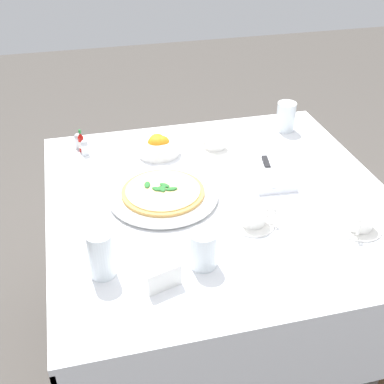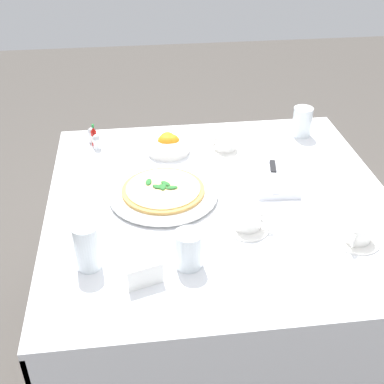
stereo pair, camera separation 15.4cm
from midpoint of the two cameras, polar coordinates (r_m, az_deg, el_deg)
The scene contains 17 objects.
ground_plane at distance 2.07m, azimuth 0.32°, elevation -18.12°, with size 8.00×8.00×0.00m, color #4C4742.
dining_table at distance 1.64m, azimuth 0.39°, elevation -4.69°, with size 1.05×1.05×0.75m.
pizza_plate at distance 1.55m, azimuth -6.11°, elevation -0.46°, with size 0.33×0.33×0.02m.
pizza at distance 1.54m, azimuth -6.15°, elevation -0.03°, with size 0.25×0.25×0.02m.
coffee_cup_right_edge at distance 1.46m, azimuth 15.49°, elevation -3.28°, with size 0.13×0.13×0.06m.
coffee_cup_near_right at distance 1.81m, azimuth 0.09°, elevation 5.54°, with size 0.13×0.13×0.06m.
coffee_cup_far_left at distance 1.43m, azimuth 3.82°, elevation -2.73°, with size 0.13×0.13×0.07m.
water_glass_back_corner at distance 1.28m, azimuth -13.62°, elevation -7.19°, with size 0.06×0.06×0.13m.
water_glass_near_left at distance 1.96m, azimuth 8.26°, elevation 8.13°, with size 0.07×0.07×0.11m.
water_glass_far_right at distance 1.28m, azimuth -2.20°, elevation -6.79°, with size 0.07×0.07×0.10m.
napkin_folded at distance 1.66m, azimuth 5.95°, elevation 2.01°, with size 0.23×0.15×0.02m.
dinner_knife at distance 1.65m, azimuth 5.99°, elevation 2.38°, with size 0.20×0.06×0.01m.
citrus_bowl at distance 1.79m, azimuth -6.31°, elevation 5.12°, with size 0.15×0.15×0.07m.
hot_sauce_bottle at distance 1.85m, azimuth -14.72°, elevation 5.34°, with size 0.02×0.02×0.08m.
salt_shaker at distance 1.83m, azimuth -14.34°, elevation 4.74°, with size 0.03×0.03×0.06m.
pepper_shaker at distance 1.88m, azimuth -15.01°, elevation 5.44°, with size 0.03×0.03×0.06m.
menu_card at distance 1.23m, azimuth -6.68°, elevation -10.01°, with size 0.03×0.09×0.06m.
Camera 1 is at (1.23, -0.40, 1.62)m, focal length 47.46 mm.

